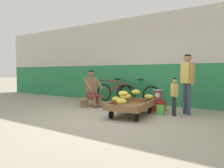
{
  "coord_description": "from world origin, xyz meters",
  "views": [
    {
      "loc": [
        2.73,
        -3.76,
        1.08
      ],
      "look_at": [
        -0.59,
        1.13,
        0.75
      ],
      "focal_mm": 34.09,
      "sensor_mm": 36.0,
      "label": 1
    }
  ],
  "objects": [
    {
      "name": "bicycle_near_left",
      "position": [
        -1.48,
        2.64,
        0.35
      ],
      "size": [
        1.66,
        0.48,
        0.86
      ],
      "color": "black",
      "rests_on": "ground"
    },
    {
      "name": "ground_plane",
      "position": [
        0.0,
        0.0,
        0.0
      ],
      "size": [
        80.0,
        80.0,
        0.0
      ],
      "primitive_type": "plane",
      "color": "gray"
    },
    {
      "name": "bicycle_far_left",
      "position": [
        -0.56,
        2.59,
        0.35
      ],
      "size": [
        1.66,
        0.48,
        0.86
      ],
      "color": "black",
      "rests_on": "ground"
    },
    {
      "name": "banana_cart",
      "position": [
        0.2,
        0.83,
        0.24
      ],
      "size": [
        1.03,
        1.54,
        0.36
      ],
      "color": "brown",
      "rests_on": "ground"
    },
    {
      "name": "vendor_seated",
      "position": [
        -1.6,
        1.5,
        0.57
      ],
      "size": [
        0.74,
        0.63,
        1.14
      ],
      "color": "brown",
      "rests_on": "ground"
    },
    {
      "name": "shopping_bag",
      "position": [
        0.74,
        1.38,
        0.12
      ],
      "size": [
        0.18,
        0.12,
        0.24
      ],
      "primitive_type": "cube",
      "color": "green",
      "rests_on": "ground"
    },
    {
      "name": "customer_child",
      "position": [
        1.08,
        1.4,
        0.58
      ],
      "size": [
        0.22,
        0.24,
        0.94
      ],
      "color": "#232328",
      "rests_on": "ground"
    },
    {
      "name": "customer_adult",
      "position": [
        1.28,
        1.78,
        0.95
      ],
      "size": [
        0.38,
        0.36,
        1.53
      ],
      "color": "#38425B",
      "rests_on": "ground"
    },
    {
      "name": "low_bench",
      "position": [
        -1.68,
        1.53,
        0.2
      ],
      "size": [
        0.4,
        1.12,
        0.27
      ],
      "color": "olive",
      "rests_on": "ground"
    },
    {
      "name": "plastic_crate",
      "position": [
        0.49,
        1.82,
        0.15
      ],
      "size": [
        0.36,
        0.28,
        0.3
      ],
      "color": "red",
      "rests_on": "ground"
    },
    {
      "name": "banana_pile",
      "position": [
        0.07,
        0.9,
        0.46
      ],
      "size": [
        0.81,
        1.45,
        0.27
      ],
      "color": "gold",
      "rests_on": "banana_cart"
    },
    {
      "name": "weighing_scale",
      "position": [
        0.49,
        1.82,
        0.45
      ],
      "size": [
        0.3,
        0.3,
        0.29
      ],
      "color": "#28282D",
      "rests_on": "plastic_crate"
    },
    {
      "name": "back_wall",
      "position": [
        0.0,
        2.99,
        1.5
      ],
      "size": [
        16.0,
        0.3,
        3.0
      ],
      "color": "#287F4C",
      "rests_on": "ground"
    }
  ]
}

